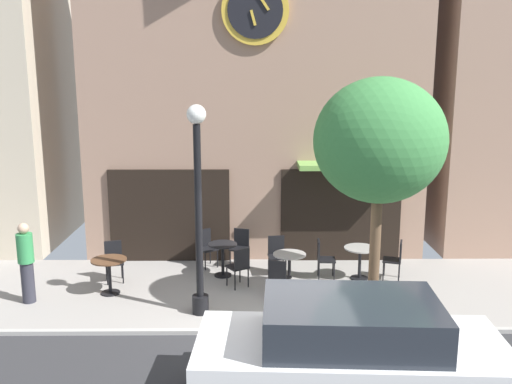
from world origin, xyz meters
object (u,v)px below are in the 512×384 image
at_px(cafe_chair_corner, 239,264).
at_px(pedestrian_green, 26,262).
at_px(cafe_table_near_door, 289,263).
at_px(cafe_chair_facing_wall, 240,244).
at_px(street_lamp, 198,211).
at_px(street_tree, 380,142).
at_px(cafe_table_center_right, 223,254).
at_px(cafe_table_center_left, 109,269).
at_px(cafe_chair_curbside, 279,277).
at_px(cafe_chair_facing_street, 206,245).
at_px(cafe_chair_outer, 277,252).
at_px(cafe_table_rightmost, 360,256).
at_px(parked_car_white, 350,354).
at_px(cafe_chair_near_lamp, 396,257).
at_px(cafe_chair_right_end, 323,256).
at_px(cafe_chair_mid_row, 114,258).

distance_m(cafe_chair_corner, pedestrian_green, 4.37).
bearing_deg(cafe_table_near_door, cafe_chair_facing_wall, 127.09).
distance_m(street_lamp, street_tree, 3.56).
relative_size(cafe_table_center_right, cafe_chair_facing_wall, 0.86).
height_order(cafe_table_center_left, cafe_table_center_right, cafe_table_center_right).
bearing_deg(cafe_table_center_left, cafe_chair_curbside, -7.04).
bearing_deg(cafe_chair_facing_street, cafe_table_near_door, -36.29).
xyz_separation_m(street_lamp, cafe_chair_outer, (1.58, 2.15, -1.52)).
xyz_separation_m(cafe_table_rightmost, cafe_chair_outer, (-1.87, 0.31, -0.00)).
xyz_separation_m(street_tree, cafe_chair_outer, (-1.68, 2.55, -2.88)).
height_order(cafe_chair_curbside, cafe_chair_outer, same).
xyz_separation_m(street_tree, cafe_table_center_left, (-5.27, 1.41, -2.85)).
distance_m(cafe_table_center_right, parked_car_white, 5.55).
height_order(street_lamp, cafe_chair_facing_wall, street_lamp).
relative_size(cafe_table_center_left, cafe_table_near_door, 0.99).
height_order(street_tree, cafe_table_center_left, street_tree).
xyz_separation_m(cafe_table_rightmost, cafe_chair_near_lamp, (0.80, -0.05, -0.00)).
relative_size(cafe_chair_curbside, pedestrian_green, 0.54).
relative_size(cafe_chair_facing_wall, pedestrian_green, 0.54).
bearing_deg(parked_car_white, cafe_table_near_door, 97.05).
height_order(street_lamp, cafe_chair_curbside, street_lamp).
bearing_deg(cafe_chair_corner, cafe_table_center_right, 118.55).
distance_m(street_lamp, cafe_chair_corner, 2.15).
distance_m(cafe_chair_facing_street, cafe_chair_outer, 1.79).
distance_m(cafe_table_center_left, pedestrian_green, 1.64).
xyz_separation_m(cafe_chair_right_end, cafe_chair_facing_street, (-2.72, 0.88, 0.00)).
relative_size(cafe_table_rightmost, cafe_chair_curbside, 0.82).
relative_size(cafe_chair_facing_street, parked_car_white, 0.21).
bearing_deg(cafe_chair_corner, cafe_chair_near_lamp, 7.41).
height_order(cafe_chair_facing_wall, cafe_chair_curbside, same).
distance_m(cafe_chair_facing_wall, cafe_chair_mid_row, 2.99).
relative_size(cafe_table_center_left, cafe_table_center_right, 0.99).
bearing_deg(pedestrian_green, cafe_chair_curbside, -0.05).
bearing_deg(street_tree, cafe_chair_facing_wall, 128.66).
xyz_separation_m(street_lamp, street_tree, (3.27, -0.40, 1.35)).
bearing_deg(cafe_table_rightmost, cafe_chair_right_end, 178.15).
distance_m(cafe_table_rightmost, parked_car_white, 5.06).
bearing_deg(cafe_chair_curbside, cafe_chair_corner, 137.21).
relative_size(cafe_table_near_door, cafe_chair_facing_wall, 0.85).
height_order(cafe_table_near_door, cafe_table_rightmost, cafe_table_near_door).
relative_size(cafe_chair_corner, cafe_chair_mid_row, 1.00).
bearing_deg(cafe_chair_mid_row, street_lamp, -40.51).
xyz_separation_m(street_lamp, cafe_chair_facing_street, (-0.10, 2.75, -1.52)).
relative_size(cafe_chair_near_lamp, cafe_chair_facing_street, 1.00).
relative_size(cafe_chair_outer, parked_car_white, 0.21).
bearing_deg(cafe_table_rightmost, pedestrian_green, -169.81).
relative_size(cafe_chair_near_lamp, pedestrian_green, 0.54).
bearing_deg(cafe_chair_curbside, cafe_chair_near_lamp, 24.11).
distance_m(cafe_chair_corner, cafe_chair_curbside, 1.11).
relative_size(street_lamp, cafe_chair_outer, 4.49).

